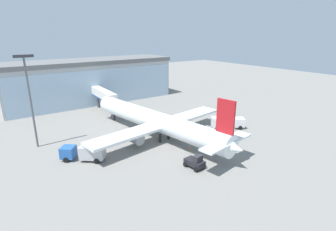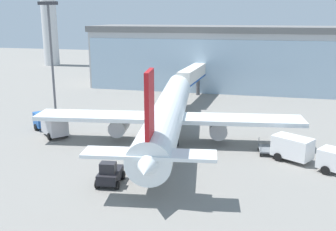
{
  "view_description": "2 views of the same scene",
  "coord_description": "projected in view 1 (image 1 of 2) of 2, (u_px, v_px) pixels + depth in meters",
  "views": [
    {
      "loc": [
        -26.74,
        -38.58,
        20.61
      ],
      "look_at": [
        2.05,
        2.52,
        4.76
      ],
      "focal_mm": 28.0,
      "sensor_mm": 36.0,
      "label": 1
    },
    {
      "loc": [
        11.91,
        -41.51,
        15.19
      ],
      "look_at": [
        -0.06,
        4.63,
        2.92
      ],
      "focal_mm": 42.0,
      "sensor_mm": 36.0,
      "label": 2
    }
  ],
  "objects": [
    {
      "name": "airplane",
      "position": [
        157.0,
        121.0,
        53.03
      ],
      "size": [
        32.3,
        40.03,
        10.94
      ],
      "rotation": [
        0.0,
        0.0,
        1.73
      ],
      "color": "white",
      "rests_on": "ground"
    },
    {
      "name": "jet_bridge",
      "position": [
        104.0,
        95.0,
        70.35
      ],
      "size": [
        2.63,
        13.9,
        6.02
      ],
      "rotation": [
        0.0,
        0.0,
        1.54
      ],
      "color": "silver",
      "rests_on": "ground"
    },
    {
      "name": "safety_cone_nose",
      "position": [
        190.0,
        148.0,
        48.4
      ],
      "size": [
        0.36,
        0.36,
        0.55
      ],
      "primitive_type": "cone",
      "color": "orange",
      "rests_on": "ground"
    },
    {
      "name": "ground",
      "position": [
        167.0,
        144.0,
        50.97
      ],
      "size": [
        240.0,
        240.0,
        0.0
      ],
      "primitive_type": "plane",
      "color": "gray"
    },
    {
      "name": "fuel_truck",
      "position": [
        227.0,
        122.0,
        58.77
      ],
      "size": [
        7.4,
        5.63,
        2.65
      ],
      "rotation": [
        0.0,
        0.0,
        5.75
      ],
      "color": "silver",
      "rests_on": "ground"
    },
    {
      "name": "pushback_tug",
      "position": [
        195.0,
        162.0,
        41.66
      ],
      "size": [
        2.53,
        3.41,
        2.3
      ],
      "rotation": [
        0.0,
        0.0,
        1.7
      ],
      "color": "black",
      "rests_on": "ground"
    },
    {
      "name": "catering_truck",
      "position": [
        85.0,
        152.0,
        43.98
      ],
      "size": [
        7.03,
        6.35,
        2.65
      ],
      "rotation": [
        0.0,
        0.0,
        2.45
      ],
      "color": "#2659A5",
      "rests_on": "ground"
    },
    {
      "name": "apron_light_mast",
      "position": [
        29.0,
        94.0,
        46.62
      ],
      "size": [
        3.2,
        0.4,
        17.09
      ],
      "color": "#59595E",
      "rests_on": "ground"
    },
    {
      "name": "terminal_building",
      "position": [
        91.0,
        81.0,
        81.43
      ],
      "size": [
        51.08,
        15.26,
        12.91
      ],
      "rotation": [
        0.0,
        0.0,
        0.01
      ],
      "color": "#A8A8A8",
      "rests_on": "ground"
    },
    {
      "name": "safety_cone_wingtip",
      "position": [
        214.0,
        128.0,
        58.45
      ],
      "size": [
        0.36,
        0.36,
        0.55
      ],
      "primitive_type": "cone",
      "color": "orange",
      "rests_on": "ground"
    },
    {
      "name": "baggage_cart",
      "position": [
        206.0,
        127.0,
        58.87
      ],
      "size": [
        1.95,
        2.98,
        1.5
      ],
      "rotation": [
        0.0,
        0.0,
        4.84
      ],
      "color": "slate",
      "rests_on": "ground"
    }
  ]
}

